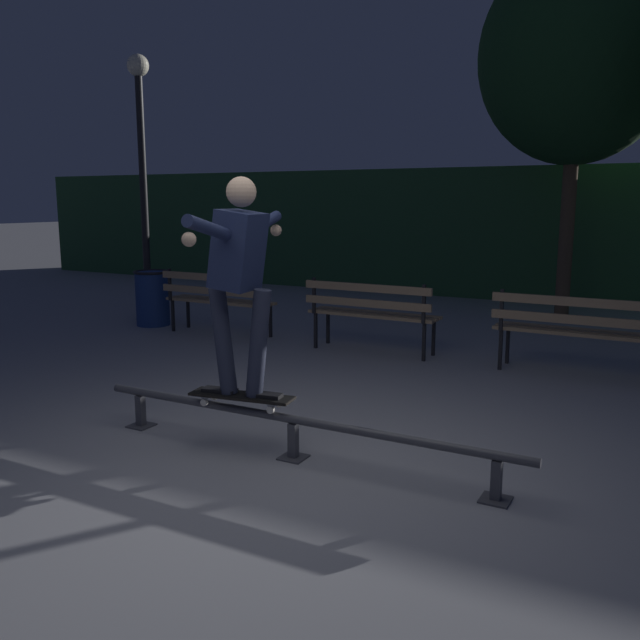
% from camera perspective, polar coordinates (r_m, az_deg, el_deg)
% --- Properties ---
extents(ground_plane, '(90.00, 90.00, 0.00)m').
position_cam_1_polar(ground_plane, '(4.64, -3.77, -12.64)').
color(ground_plane, '#99999E').
extents(hedge_backdrop, '(24.00, 1.20, 2.40)m').
position_cam_1_polar(hedge_backdrop, '(12.97, 18.29, 7.03)').
color(hedge_backdrop, '#2D5B33').
rests_on(hedge_backdrop, ground).
extents(grind_rail, '(3.36, 0.18, 0.32)m').
position_cam_1_polar(grind_rail, '(4.74, -2.32, -9.03)').
color(grind_rail, '#47474C').
rests_on(grind_rail, ground).
extents(skateboard, '(0.80, 0.31, 0.09)m').
position_cam_1_polar(skateboard, '(4.91, -6.71, -6.52)').
color(skateboard, black).
rests_on(skateboard, grind_rail).
extents(skateboarder, '(0.63, 1.40, 1.56)m').
position_cam_1_polar(skateboarder, '(4.73, -6.91, 4.40)').
color(skateboarder, black).
rests_on(skateboarder, skateboard).
extents(park_bench_leftmost, '(1.61, 0.43, 0.88)m').
position_cam_1_polar(park_bench_leftmost, '(9.05, -8.86, 2.05)').
color(park_bench_leftmost, black).
rests_on(park_bench_leftmost, ground).
extents(park_bench_left_center, '(1.61, 0.43, 0.88)m').
position_cam_1_polar(park_bench_left_center, '(7.90, 4.35, 0.97)').
color(park_bench_left_center, black).
rests_on(park_bench_left_center, ground).
extents(park_bench_right_center, '(1.61, 0.43, 0.88)m').
position_cam_1_polar(park_bench_right_center, '(7.30, 20.80, -0.44)').
color(park_bench_right_center, black).
rests_on(park_bench_right_center, ground).
extents(tree_behind_benches, '(2.94, 2.94, 5.56)m').
position_cam_1_polar(tree_behind_benches, '(11.40, 21.19, 20.32)').
color(tree_behind_benches, brown).
rests_on(tree_behind_benches, ground).
extents(lamp_post_left, '(0.32, 0.32, 3.90)m').
position_cam_1_polar(lamp_post_left, '(10.58, -14.98, 13.55)').
color(lamp_post_left, black).
rests_on(lamp_post_left, ground).
extents(trash_can, '(0.52, 0.52, 0.80)m').
position_cam_1_polar(trash_can, '(10.00, -14.13, 1.91)').
color(trash_can, navy).
rests_on(trash_can, ground).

